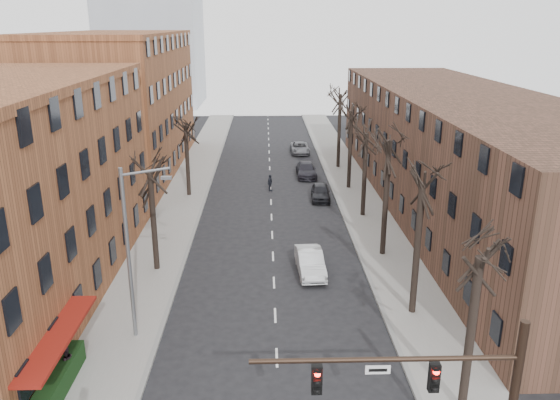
{
  "coord_description": "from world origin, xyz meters",
  "views": [
    {
      "loc": [
        -0.46,
        -14.65,
        15.4
      ],
      "look_at": [
        0.49,
        20.31,
        4.0
      ],
      "focal_mm": 35.0,
      "sensor_mm": 36.0,
      "label": 1
    }
  ],
  "objects": [
    {
      "name": "parked_car_mid",
      "position": [
        3.8,
        40.56,
        0.71
      ],
      "size": [
        2.04,
        4.93,
        1.42
      ],
      "primitive_type": "imported",
      "rotation": [
        0.0,
        0.0,
        0.01
      ],
      "color": "black",
      "rests_on": "ground"
    },
    {
      "name": "hedge",
      "position": [
        -9.5,
        5.0,
        0.65
      ],
      "size": [
        0.8,
        6.0,
        1.0
      ],
      "primitive_type": "cube",
      "color": "#153311",
      "rests_on": "sidewalk_left"
    },
    {
      "name": "sidewalk_left",
      "position": [
        -8.0,
        35.0,
        0.07
      ],
      "size": [
        4.0,
        90.0,
        0.15
      ],
      "primitive_type": "cube",
      "color": "gray",
      "rests_on": "ground"
    },
    {
      "name": "tree_right_d",
      "position": [
        7.6,
        28.0,
        0.0
      ],
      "size": [
        5.2,
        5.2,
        10.0
      ],
      "primitive_type": null,
      "color": "black",
      "rests_on": "ground"
    },
    {
      "name": "silver_sedan",
      "position": [
        2.35,
        17.34,
        0.75
      ],
      "size": [
        1.84,
        4.66,
        1.51
      ],
      "primitive_type": "imported",
      "rotation": [
        0.0,
        0.0,
        0.05
      ],
      "color": "silver",
      "rests_on": "ground"
    },
    {
      "name": "parked_car_near",
      "position": [
        4.53,
        32.68,
        0.71
      ],
      "size": [
        1.92,
        4.26,
        1.42
      ],
      "primitive_type": "imported",
      "rotation": [
        0.0,
        0.0,
        -0.06
      ],
      "color": "black",
      "rests_on": "ground"
    },
    {
      "name": "pedestrian_b",
      "position": [
        -9.47,
        6.57,
        0.9
      ],
      "size": [
        0.92,
        0.89,
        1.49
      ],
      "primitive_type": "imported",
      "rotation": [
        0.0,
        0.0,
        3.8
      ],
      "color": "black",
      "rests_on": "sidewalk_left"
    },
    {
      "name": "tree_right_c",
      "position": [
        7.6,
        20.0,
        0.0
      ],
      "size": [
        5.2,
        5.2,
        11.6
      ],
      "primitive_type": null,
      "color": "black",
      "rests_on": "ground"
    },
    {
      "name": "tree_right_e",
      "position": [
        7.6,
        36.0,
        0.0
      ],
      "size": [
        5.2,
        5.2,
        10.8
      ],
      "primitive_type": null,
      "color": "black",
      "rests_on": "ground"
    },
    {
      "name": "tree_left_b",
      "position": [
        -7.6,
        34.0,
        0.0
      ],
      "size": [
        5.2,
        5.2,
        9.5
      ],
      "primitive_type": null,
      "color": "black",
      "rests_on": "ground"
    },
    {
      "name": "sidewalk_right",
      "position": [
        8.0,
        35.0,
        0.07
      ],
      "size": [
        4.0,
        90.0,
        0.15
      ],
      "primitive_type": "cube",
      "color": "gray",
      "rests_on": "ground"
    },
    {
      "name": "awning_left",
      "position": [
        -9.4,
        6.0,
        0.0
      ],
      "size": [
        1.2,
        7.0,
        0.15
      ],
      "primitive_type": "cube",
      "color": "maroon",
      "rests_on": "ground"
    },
    {
      "name": "pedestrian_crossing",
      "position": [
        -0.05,
        35.39,
        0.81
      ],
      "size": [
        0.74,
        1.03,
        1.62
      ],
      "primitive_type": "imported",
      "rotation": [
        0.0,
        0.0,
        1.17
      ],
      "color": "black",
      "rests_on": "ground"
    },
    {
      "name": "tree_right_b",
      "position": [
        7.6,
        12.0,
        0.0
      ],
      "size": [
        5.2,
        5.2,
        10.8
      ],
      "primitive_type": null,
      "color": "black",
      "rests_on": "ground"
    },
    {
      "name": "tree_left_a",
      "position": [
        -7.6,
        18.0,
        0.0
      ],
      "size": [
        5.2,
        5.2,
        9.5
      ],
      "primitive_type": null,
      "color": "black",
      "rests_on": "ground"
    },
    {
      "name": "building_right",
      "position": [
        16.0,
        30.0,
        5.0
      ],
      "size": [
        12.0,
        50.0,
        10.0
      ],
      "primitive_type": "cube",
      "color": "#513225",
      "rests_on": "ground"
    },
    {
      "name": "tree_right_f",
      "position": [
        7.6,
        44.0,
        0.0
      ],
      "size": [
        5.2,
        5.2,
        11.6
      ],
      "primitive_type": null,
      "color": "black",
      "rests_on": "ground"
    },
    {
      "name": "building_left_far",
      "position": [
        -16.0,
        44.0,
        7.0
      ],
      "size": [
        12.0,
        28.0,
        14.0
      ],
      "primitive_type": "cube",
      "color": "brown",
      "rests_on": "ground"
    },
    {
      "name": "streetlight",
      "position": [
        -7.03,
        10.0,
        5.01
      ],
      "size": [
        2.45,
        0.22,
        9.03
      ],
      "color": "slate",
      "rests_on": "ground"
    },
    {
      "name": "parked_car_far",
      "position": [
        3.8,
        51.2,
        0.66
      ],
      "size": [
        2.3,
        4.81,
        1.32
      ],
      "primitive_type": "imported",
      "rotation": [
        0.0,
        0.0,
        0.02
      ],
      "color": "slate",
      "rests_on": "ground"
    }
  ]
}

